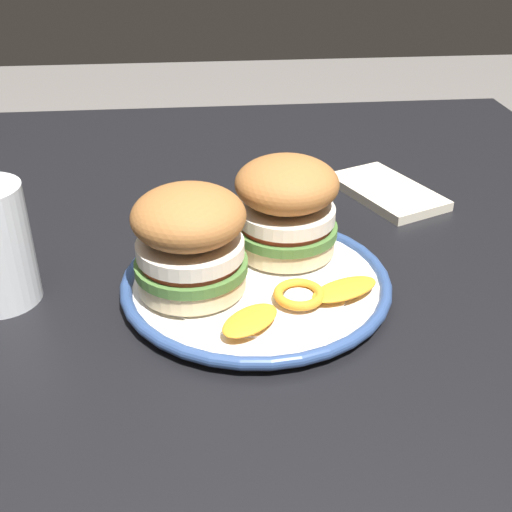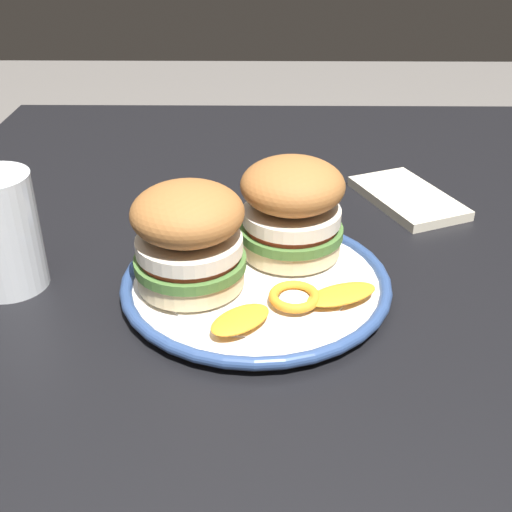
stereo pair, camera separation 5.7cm
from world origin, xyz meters
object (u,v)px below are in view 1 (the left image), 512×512
Objects in this scene: dining_table at (298,398)px; sandwich_half_left at (190,239)px; sandwich_half_right at (289,205)px; dinner_plate at (256,283)px.

dining_table is 9.41× the size of sandwich_half_left.
sandwich_half_left is at bearing -117.57° from dining_table.
sandwich_half_left is 1.08× the size of sandwich_half_right.
dinner_plate is 0.09m from sandwich_half_left.
dinner_plate is 1.99× the size of sandwich_half_right.
sandwich_half_right is (-0.11, 0.00, 0.16)m from dining_table.
dining_table is 0.19m from sandwich_half_right.
dining_table is at bearing -1.44° from sandwich_half_right.
dinner_plate is 1.84× the size of sandwich_half_left.
sandwich_half_right is at bearing 121.83° from sandwich_half_left.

